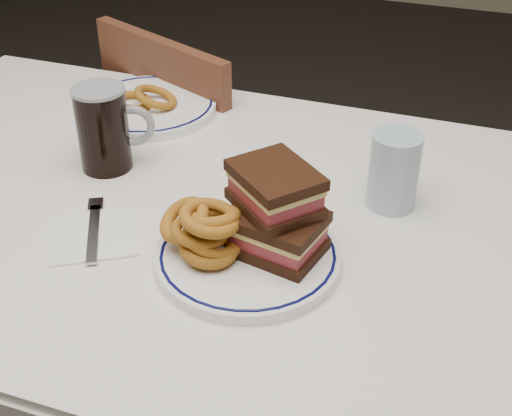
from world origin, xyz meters
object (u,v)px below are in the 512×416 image
(reuben_sandwich, at_px, (277,211))
(beer_mug, at_px, (105,128))
(chair_far, at_px, (205,179))
(far_plate, at_px, (149,106))
(main_plate, at_px, (248,257))

(reuben_sandwich, xyz_separation_m, beer_mug, (-0.35, 0.15, -0.00))
(chair_far, xyz_separation_m, far_plate, (-0.01, -0.23, 0.30))
(reuben_sandwich, xyz_separation_m, far_plate, (-0.39, 0.37, -0.07))
(reuben_sandwich, height_order, far_plate, reuben_sandwich)
(beer_mug, xyz_separation_m, far_plate, (-0.03, 0.22, -0.06))
(far_plate, bearing_deg, reuben_sandwich, -43.54)
(reuben_sandwich, distance_m, beer_mug, 0.38)
(chair_far, bearing_deg, reuben_sandwich, -57.74)
(reuben_sandwich, height_order, beer_mug, beer_mug)
(main_plate, xyz_separation_m, reuben_sandwich, (0.03, 0.02, 0.07))
(chair_far, bearing_deg, main_plate, -61.13)
(far_plate, bearing_deg, main_plate, -48.04)
(reuben_sandwich, bearing_deg, far_plate, 136.46)
(main_plate, distance_m, far_plate, 0.53)
(chair_far, xyz_separation_m, main_plate, (0.34, -0.62, 0.30))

